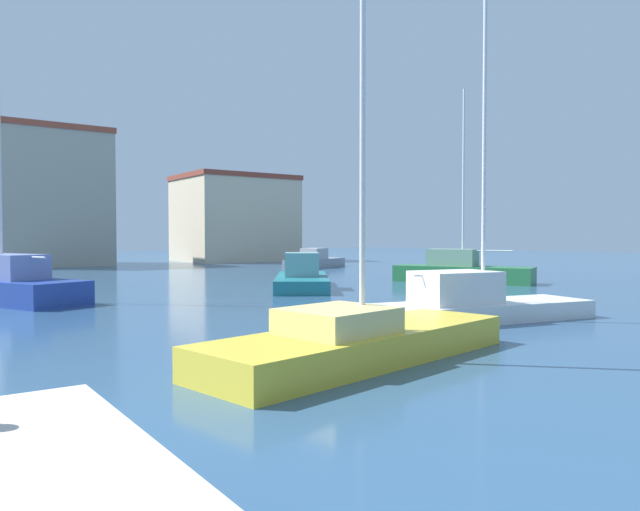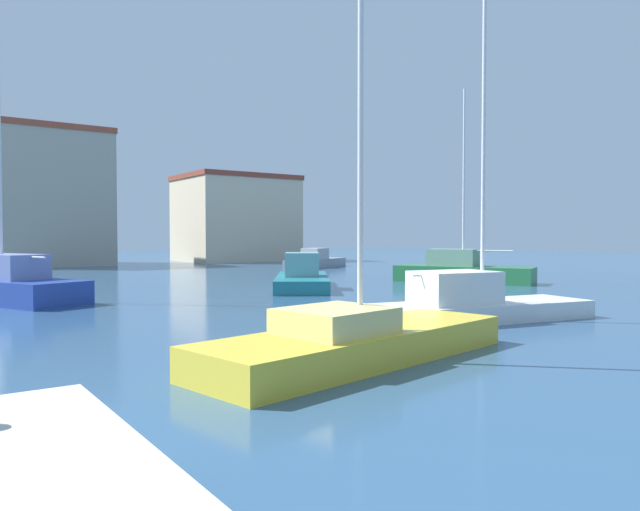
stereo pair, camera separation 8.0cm
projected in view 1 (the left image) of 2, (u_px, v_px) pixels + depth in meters
The scene contains 9 objects.
water at pixel (238, 288), 30.65m from camera, with size 160.00×160.00×0.00m, color #2D5175.
sailboat_yellow_near_pier at pixel (359, 338), 12.61m from camera, with size 8.14×3.68×12.69m.
motorboat_teal_behind_lamppost at pixel (302, 278), 30.10m from camera, with size 6.51×8.01×1.83m.
sailboat_white_far_left at pixel (474, 302), 18.67m from camera, with size 7.61×3.64×10.73m.
sailboat_blue_mid_harbor at pixel (3, 284), 24.03m from camera, with size 5.57×8.63×11.44m.
motorboat_grey_center_channel at pixel (315, 261), 49.81m from camera, with size 7.89×5.57×1.65m.
sailboat_green_far_right at pixel (460, 270), 34.05m from camera, with size 5.33×7.90×11.01m.
yacht_club at pixel (48, 198), 53.85m from camera, with size 9.48×10.10×12.19m.
warehouse_block at pixel (235, 218), 63.53m from camera, with size 11.37×9.49×9.06m.
Camera 1 is at (0.81, -7.42, 2.67)m, focal length 33.35 mm.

